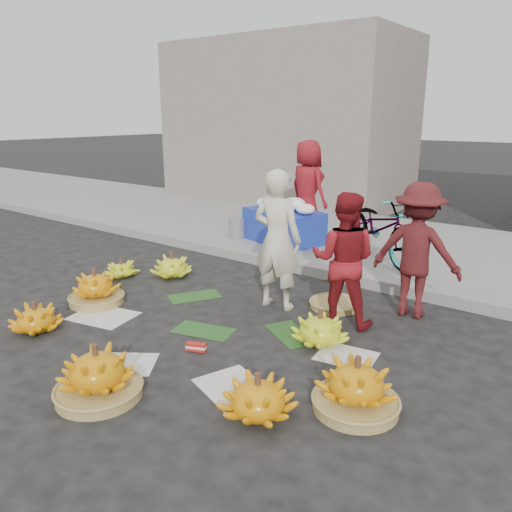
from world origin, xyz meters
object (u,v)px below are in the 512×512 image
Objects in this scene: banana_bunch_4 at (356,387)px; vendor_cream at (277,240)px; banana_bunch_0 at (96,288)px; bicycle at (379,227)px; flower_table at (284,224)px.

vendor_cream reaches higher than banana_bunch_4.
bicycle reaches higher than banana_bunch_0.
vendor_cream reaches higher than banana_bunch_0.
banana_bunch_4 is 0.47× the size of vendor_cream.
banana_bunch_0 is 0.44× the size of flower_table.
banana_bunch_0 is 3.58m from flower_table.
banana_bunch_4 reaches higher than banana_bunch_0.
flower_table is at bearing 130.56° from banana_bunch_4.
banana_bunch_4 is (3.58, -0.18, 0.01)m from banana_bunch_0.
vendor_cream is at bearing -41.75° from flower_table.
banana_bunch_0 is at bearing -178.08° from bicycle.
flower_table is (-1.44, 2.30, -0.40)m from vendor_cream.
flower_table is 0.79× the size of bicycle.
bicycle is at bearing 58.60° from banana_bunch_0.
banana_bunch_0 is 0.84× the size of banana_bunch_4.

